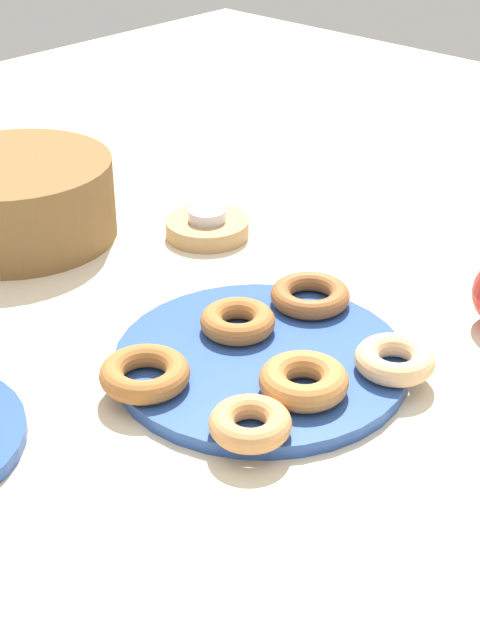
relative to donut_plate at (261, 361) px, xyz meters
The scene contains 11 objects.
ground_plane 0.01m from the donut_plate, ahead, with size 2.40×2.40×0.00m, color beige.
donut_plate is the anchor object (origin of this frame).
donut_0 0.12m from the donut_plate, 14.37° to the left, with size 0.09×0.09×0.02m, color #995B2D.
donut_1 0.08m from the donut_plate, 106.78° to the right, with size 0.09×0.09×0.03m, color #BC7A3D.
donut_2 0.14m from the donut_plate, 58.93° to the right, with size 0.08×0.08×0.03m, color #EABC84.
donut_3 0.13m from the donut_plate, 157.63° to the left, with size 0.09×0.09×0.02m, color #AD6B33.
donut_4 0.06m from the donut_plate, 70.12° to the left, with size 0.08×0.08×0.02m, color #AD6B33.
donut_5 0.14m from the donut_plate, 142.43° to the right, with size 0.08×0.08×0.02m, color tan.
candle_holder 0.32m from the donut_plate, 54.68° to the left, with size 0.11×0.11×0.02m, color tan.
tealight 0.33m from the donut_plate, 54.68° to the left, with size 0.05×0.05×0.01m, color silver.
basket 0.45m from the donut_plate, 87.85° to the left, with size 0.26×0.26×0.11m, color brown.
Camera 1 is at (-0.61, -0.54, 0.54)m, focal length 51.86 mm.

